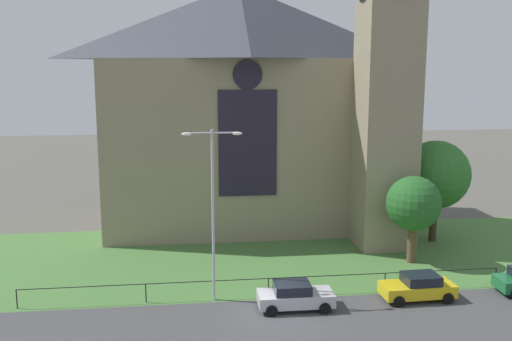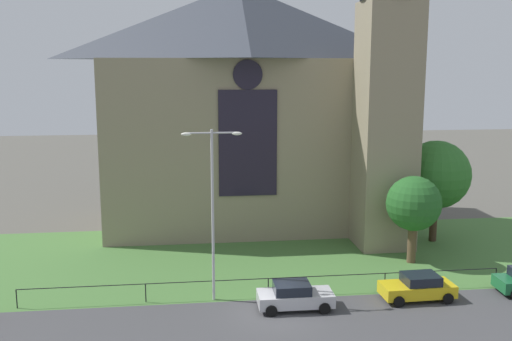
{
  "view_description": "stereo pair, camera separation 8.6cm",
  "coord_description": "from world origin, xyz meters",
  "px_view_note": "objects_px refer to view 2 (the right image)",
  "views": [
    {
      "loc": [
        -4.7,
        -29.54,
        13.28
      ],
      "look_at": [
        0.03,
        8.0,
        6.58
      ],
      "focal_mm": 40.69,
      "sensor_mm": 36.0,
      "label": 1
    },
    {
      "loc": [
        -4.61,
        -29.55,
        13.28
      ],
      "look_at": [
        0.03,
        8.0,
        6.58
      ],
      "focal_mm": 40.69,
      "sensor_mm": 36.0,
      "label": 2
    }
  ],
  "objects_px": {
    "tree_right_near": "(414,204)",
    "streetlamp_near": "(213,196)",
    "church_building": "(250,105)",
    "tree_right_far": "(436,175)",
    "parked_car_yellow": "(418,287)",
    "parked_car_silver": "(294,296)"
  },
  "relations": [
    {
      "from": "tree_right_far",
      "to": "streetlamp_near",
      "type": "xyz_separation_m",
      "value": [
        -17.54,
        -9.61,
        0.94
      ]
    },
    {
      "from": "streetlamp_near",
      "to": "tree_right_far",
      "type": "bearing_deg",
      "value": 28.71
    },
    {
      "from": "church_building",
      "to": "parked_car_yellow",
      "type": "xyz_separation_m",
      "value": [
        7.79,
        -17.8,
        -9.53
      ]
    },
    {
      "from": "tree_right_far",
      "to": "parked_car_silver",
      "type": "bearing_deg",
      "value": -138.92
    },
    {
      "from": "tree_right_far",
      "to": "parked_car_silver",
      "type": "relative_size",
      "value": 1.86
    },
    {
      "from": "church_building",
      "to": "tree_right_near",
      "type": "relative_size",
      "value": 4.29
    },
    {
      "from": "parked_car_silver",
      "to": "parked_car_yellow",
      "type": "xyz_separation_m",
      "value": [
        7.37,
        0.43,
        0.0
      ]
    },
    {
      "from": "church_building",
      "to": "tree_right_far",
      "type": "relative_size",
      "value": 3.31
    },
    {
      "from": "tree_right_near",
      "to": "church_building",
      "type": "bearing_deg",
      "value": 130.94
    },
    {
      "from": "tree_right_near",
      "to": "parked_car_yellow",
      "type": "relative_size",
      "value": 1.43
    },
    {
      "from": "church_building",
      "to": "tree_right_near",
      "type": "distance_m",
      "value": 16.37
    },
    {
      "from": "tree_right_near",
      "to": "streetlamp_near",
      "type": "relative_size",
      "value": 0.61
    },
    {
      "from": "tree_right_near",
      "to": "parked_car_silver",
      "type": "height_order",
      "value": "tree_right_near"
    },
    {
      "from": "tree_right_near",
      "to": "tree_right_far",
      "type": "relative_size",
      "value": 0.77
    },
    {
      "from": "church_building",
      "to": "tree_right_far",
      "type": "height_order",
      "value": "church_building"
    },
    {
      "from": "streetlamp_near",
      "to": "parked_car_yellow",
      "type": "bearing_deg",
      "value": -6.83
    },
    {
      "from": "parked_car_silver",
      "to": "parked_car_yellow",
      "type": "height_order",
      "value": "same"
    },
    {
      "from": "church_building",
      "to": "tree_right_near",
      "type": "height_order",
      "value": "church_building"
    },
    {
      "from": "church_building",
      "to": "parked_car_silver",
      "type": "xyz_separation_m",
      "value": [
        0.42,
        -18.23,
        -9.53
      ]
    },
    {
      "from": "church_building",
      "to": "tree_right_near",
      "type": "bearing_deg",
      "value": -49.06
    },
    {
      "from": "streetlamp_near",
      "to": "parked_car_yellow",
      "type": "height_order",
      "value": "streetlamp_near"
    },
    {
      "from": "tree_right_far",
      "to": "tree_right_near",
      "type": "bearing_deg",
      "value": -127.72
    }
  ]
}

